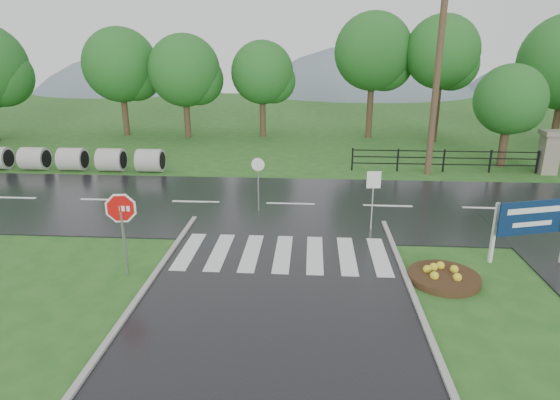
{
  "coord_description": "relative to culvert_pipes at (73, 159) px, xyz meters",
  "views": [
    {
      "loc": [
        0.83,
        -8.42,
        6.2
      ],
      "look_at": [
        -0.16,
        6.0,
        1.5
      ],
      "focal_mm": 30.0,
      "sensor_mm": 36.0,
      "label": 1
    }
  ],
  "objects": [
    {
      "name": "main_road",
      "position": [
        11.81,
        -5.0,
        -0.6
      ],
      "size": [
        90.0,
        8.0,
        0.04
      ],
      "primitive_type": "cube",
      "color": "black",
      "rests_on": "ground"
    },
    {
      "name": "utility_pole_east",
      "position": [
        18.65,
        0.5,
        4.32
      ],
      "size": [
        1.72,
        0.32,
        9.69
      ],
      "color": "#473523",
      "rests_on": "ground"
    },
    {
      "name": "treeline",
      "position": [
        12.81,
        9.0,
        -0.6
      ],
      "size": [
        83.2,
        5.2,
        10.0
      ],
      "color": "#1C5A1F",
      "rests_on": "ground"
    },
    {
      "name": "crosswalk",
      "position": [
        11.81,
        -10.0,
        -0.54
      ],
      "size": [
        6.5,
        2.8,
        0.02
      ],
      "color": "silver",
      "rests_on": "ground"
    },
    {
      "name": "stop_sign",
      "position": [
        7.44,
        -11.63,
        1.22
      ],
      "size": [
        1.14,
        0.21,
        2.6
      ],
      "color": "#939399",
      "rests_on": "ground"
    },
    {
      "name": "entrance_tree_left",
      "position": [
        23.07,
        2.5,
        3.0
      ],
      "size": [
        3.7,
        3.7,
        5.48
      ],
      "color": "#3D2B1C",
      "rests_on": "ground"
    },
    {
      "name": "fence_west",
      "position": [
        19.56,
        1.0,
        0.12
      ],
      "size": [
        9.58,
        0.08,
        1.2
      ],
      "color": "black",
      "rests_on": "ground"
    },
    {
      "name": "culvert_pipes",
      "position": [
        0.0,
        0.0,
        0.0
      ],
      "size": [
        9.7,
        1.2,
        1.2
      ],
      "color": "#9E9B93",
      "rests_on": "ground"
    },
    {
      "name": "reg_sign_round",
      "position": [
        10.59,
        -6.04,
        0.8
      ],
      "size": [
        0.51,
        0.09,
        2.21
      ],
      "color": "#939399",
      "rests_on": "ground"
    },
    {
      "name": "reg_sign_small",
      "position": [
        14.79,
        -7.77,
        0.95
      ],
      "size": [
        0.49,
        0.07,
        2.2
      ],
      "color": "#939399",
      "rests_on": "ground"
    },
    {
      "name": "ground",
      "position": [
        11.81,
        -15.0,
        -0.6
      ],
      "size": [
        120.0,
        120.0,
        0.0
      ],
      "primitive_type": "plane",
      "color": "#285C1E",
      "rests_on": "ground"
    },
    {
      "name": "estate_billboard",
      "position": [
        19.17,
        -10.06,
        0.77
      ],
      "size": [
        2.2,
        0.7,
        1.99
      ],
      "color": "silver",
      "rests_on": "ground"
    },
    {
      "name": "flower_bed",
      "position": [
        16.4,
        -11.4,
        -0.45
      ],
      "size": [
        1.96,
        1.96,
        0.39
      ],
      "color": "#332111",
      "rests_on": "ground"
    },
    {
      "name": "hills",
      "position": [
        15.3,
        50.0,
        -16.14
      ],
      "size": [
        102.0,
        48.0,
        48.0
      ],
      "color": "slate",
      "rests_on": "ground"
    },
    {
      "name": "pillar_west",
      "position": [
        24.81,
        1.0,
        0.58
      ],
      "size": [
        1.0,
        1.0,
        2.24
      ],
      "color": "gray",
      "rests_on": "ground"
    }
  ]
}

